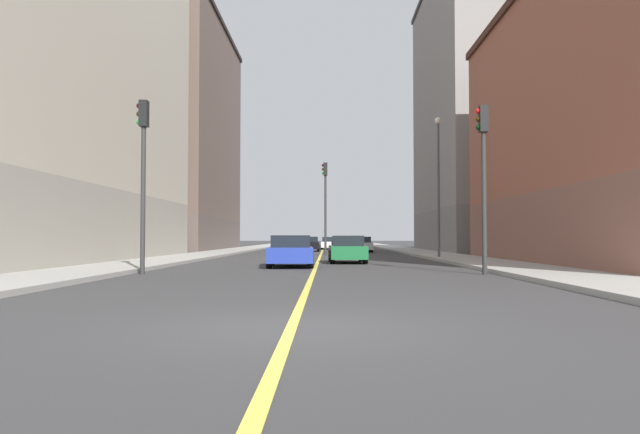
{
  "coord_description": "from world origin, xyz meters",
  "views": [
    {
      "loc": [
        0.51,
        -8.28,
        1.26
      ],
      "look_at": [
        -0.24,
        47.99,
        3.18
      ],
      "focal_mm": 33.3,
      "sensor_mm": 36.0,
      "label": 1
    }
  ],
  "objects": [
    {
      "name": "ground_plane",
      "position": [
        0.0,
        0.0,
        0.0
      ],
      "size": [
        400.0,
        400.0,
        0.0
      ],
      "primitive_type": "plane",
      "color": "#363536",
      "rests_on": "ground"
    },
    {
      "name": "sidewalk_left",
      "position": [
        7.81,
        49.0,
        0.07
      ],
      "size": [
        3.22,
        168.0,
        0.15
      ],
      "primitive_type": "cube",
      "color": "#9E9B93",
      "rests_on": "ground"
    },
    {
      "name": "sidewalk_right",
      "position": [
        -7.81,
        49.0,
        0.07
      ],
      "size": [
        3.22,
        168.0,
        0.15
      ],
      "primitive_type": "cube",
      "color": "#9E9B93",
      "rests_on": "ground"
    },
    {
      "name": "lane_center_stripe",
      "position": [
        0.0,
        49.0,
        0.01
      ],
      "size": [
        0.16,
        154.0,
        0.01
      ],
      "primitive_type": "cube",
      "color": "#E5D14C",
      "rests_on": "ground"
    },
    {
      "name": "building_left_near",
      "position": [
        14.17,
        18.68,
        6.45
      ],
      "size": [
        9.79,
        20.86,
        12.88
      ],
      "color": "brown",
      "rests_on": "ground"
    },
    {
      "name": "building_left_mid",
      "position": [
        14.17,
        43.03,
        11.99
      ],
      "size": [
        9.79,
        20.55,
        23.96
      ],
      "color": "slate",
      "rests_on": "ground"
    },
    {
      "name": "building_right_corner",
      "position": [
        -14.17,
        20.54,
        11.74
      ],
      "size": [
        9.79,
        26.21,
        23.46
      ],
      "color": "#9D9688",
      "rests_on": "ground"
    },
    {
      "name": "building_right_midblock",
      "position": [
        -14.17,
        47.76,
        10.81
      ],
      "size": [
        9.79,
        21.93,
        21.6
      ],
      "color": "brown",
      "rests_on": "ground"
    },
    {
      "name": "traffic_light_left_near",
      "position": [
        5.78,
        11.82,
        3.73
      ],
      "size": [
        0.4,
        0.32,
        5.73
      ],
      "color": "#2D2D2D",
      "rests_on": "ground"
    },
    {
      "name": "traffic_light_right_near",
      "position": [
        -5.82,
        11.82,
        3.85
      ],
      "size": [
        0.4,
        0.32,
        5.95
      ],
      "color": "#2D2D2D",
      "rests_on": "ground"
    },
    {
      "name": "traffic_light_median_far",
      "position": [
        0.32,
        33.53,
        4.19
      ],
      "size": [
        0.4,
        0.32,
        6.53
      ],
      "color": "#2D2D2D",
      "rests_on": "ground"
    },
    {
      "name": "street_lamp_left_near",
      "position": [
        6.8,
        25.4,
        4.9
      ],
      "size": [
        0.36,
        0.36,
        7.95
      ],
      "color": "#4C4C51",
      "rests_on": "ground"
    },
    {
      "name": "car_blue",
      "position": [
        -1.08,
        17.04,
        0.64
      ],
      "size": [
        2.06,
        4.38,
        1.34
      ],
      "color": "#23389E",
      "rests_on": "ground"
    },
    {
      "name": "car_red",
      "position": [
        3.71,
        65.21,
        0.62
      ],
      "size": [
        1.99,
        4.23,
        1.24
      ],
      "color": "red",
      "rests_on": "ground"
    },
    {
      "name": "car_black",
      "position": [
        -1.2,
        44.59,
        0.65
      ],
      "size": [
        1.99,
        4.15,
        1.31
      ],
      "color": "black",
      "rests_on": "ground"
    },
    {
      "name": "car_green",
      "position": [
        1.46,
        20.93,
        0.64
      ],
      "size": [
        1.86,
        4.09,
        1.34
      ],
      "color": "#1E6B38",
      "rests_on": "ground"
    },
    {
      "name": "car_silver",
      "position": [
        3.28,
        41.88,
        0.65
      ],
      "size": [
        1.91,
        4.04,
        1.3
      ],
      "color": "silver",
      "rests_on": "ground"
    },
    {
      "name": "car_white",
      "position": [
        0.72,
        52.47,
        0.62
      ],
      "size": [
        1.84,
        4.52,
        1.27
      ],
      "color": "white",
      "rests_on": "ground"
    }
  ]
}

